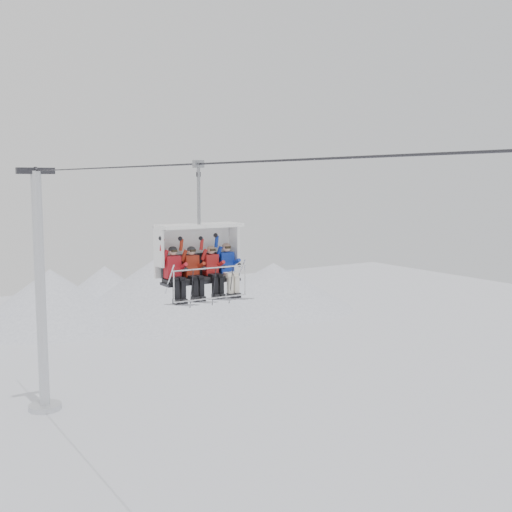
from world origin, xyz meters
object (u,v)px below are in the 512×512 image
skier_center_right (213,269)px  chairlift_carrier (197,252)px  skier_center_left (193,270)px  lift_tower_right (41,308)px  skier_far_left (174,271)px  skier_far_right (228,267)px

skier_center_right → chairlift_carrier: bearing=137.8°
skier_center_left → lift_tower_right: bearing=89.1°
chairlift_carrier → skier_far_left: chairlift_carrier is taller
lift_tower_right → skier_center_right: lift_tower_right is taller
skier_far_left → skier_far_right: 1.77m
lift_tower_right → chairlift_carrier: size_ratio=3.38×
skier_far_left → skier_center_right: (1.25, -0.01, -0.02)m
skier_center_right → skier_far_right: size_ratio=0.98×
chairlift_carrier → skier_far_right: size_ratio=2.32×
lift_tower_right → skier_far_left: (-0.90, -19.07, 4.46)m
skier_far_left → skier_center_right: skier_far_left is taller
skier_center_right → skier_far_left: bearing=179.7°
skier_far_left → lift_tower_right: bearing=87.3°
skier_center_left → skier_center_right: skier_center_left is taller
skier_center_left → skier_center_right: 0.66m
chairlift_carrier → skier_far_right: 1.03m
skier_center_left → chairlift_carrier: bearing=44.4°
lift_tower_right → skier_center_left: lift_tower_right is taller
skier_center_left → skier_far_right: size_ratio=0.98×
skier_far_right → skier_center_right: bearing=-179.3°
skier_far_left → skier_center_left: 0.59m
lift_tower_right → skier_center_right: bearing=-89.0°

